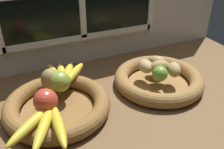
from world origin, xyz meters
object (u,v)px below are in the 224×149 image
Objects in this scene: fruit_bowl_right at (158,79)px; lime_near at (160,74)px; banana_bunch_front at (45,123)px; potato_small at (174,70)px; fruit_bowl_left at (58,105)px; potato_oblong at (146,66)px; banana_bunch_back at (64,75)px; potato_large at (160,67)px; apple_green_back at (60,81)px; pear_brown at (50,79)px; potato_back at (157,61)px; apple_red_front at (46,100)px.

lime_near is (-2.93, -4.39, 5.51)cm from fruit_bowl_right.
banana_bunch_front is 2.77× the size of potato_small.
fruit_bowl_right is (38.18, -0.00, 0.00)cm from fruit_bowl_left.
potato_oblong is at bearing 98.65° from lime_near.
fruit_bowl_left is at bearing -116.54° from banana_bunch_back.
banana_bunch_back is 29.69cm from potato_oblong.
fruit_bowl_right is at bearing -90.00° from potato_large.
apple_green_back is 0.94× the size of pear_brown.
apple_green_back reaches higher than potato_back.
potato_oblong is 1.34× the size of lime_near.
potato_back reaches higher than banana_bunch_back.
fruit_bowl_right is 4.78× the size of apple_green_back.
potato_oblong reaches higher than fruit_bowl_left.
pear_brown is at bearing 171.12° from potato_large.
apple_red_front is (-3.89, -4.70, 6.27)cm from fruit_bowl_left.
fruit_bowl_right is 42.79cm from apple_red_front.
banana_bunch_back is 2.53× the size of potato_small.
potato_oblong is (-4.07, 3.17, 5.04)cm from fruit_bowl_right.
potato_small is at bearing -45.00° from fruit_bowl_right.
apple_red_front reaches higher than banana_bunch_back.
apple_red_front is 1.28× the size of lime_near.
apple_green_back is 10.60cm from apple_red_front.
apple_red_front is at bearing -167.69° from potato_back.
apple_green_back is at bearing -40.00° from pear_brown.
potato_oblong is at bearing -4.71° from pear_brown.
fruit_bowl_left is 38.18cm from fruit_bowl_right.
apple_red_front is (-6.32, -8.51, 0.02)cm from apple_green_back.
apple_red_front is 7.77cm from banana_bunch_front.
potato_back is at bearing 61.02° from lime_near.
pear_brown is (-2.60, 2.18, 0.21)cm from apple_green_back.
banana_bunch_front is 45.59cm from potato_large.
banana_bunch_front reaches higher than fruit_bowl_right.
banana_bunch_front is 49.25cm from potato_back.
apple_green_back is 0.38× the size of banana_bunch_back.
banana_bunch_back is 3.33× the size of lime_near.
pear_brown is 1.01× the size of potato_oblong.
fruit_bowl_left is 1.70× the size of banana_bunch_front.
apple_red_front reaches higher than potato_back.
potato_large is at bearing -37.87° from potato_oblong.
potato_back is (38.01, 1.17, -1.40)cm from apple_green_back.
apple_red_front is at bearing -126.63° from apple_green_back.
potato_large is 1.47× the size of lime_near.
pear_brown reaches higher than potato_small.
potato_oblong is (39.91, 15.12, 0.82)cm from banana_bunch_front.
potato_back is 0.93× the size of potato_oblong.
banana_bunch_front is at bearing -159.89° from potato_back.
fruit_bowl_right is at bearing 56.31° from lime_near.
apple_green_back is (-35.75, 3.81, 6.25)cm from fruit_bowl_right.
potato_large is 1.12× the size of potato_small.
potato_large is (38.35, -5.99, -1.13)cm from pear_brown.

